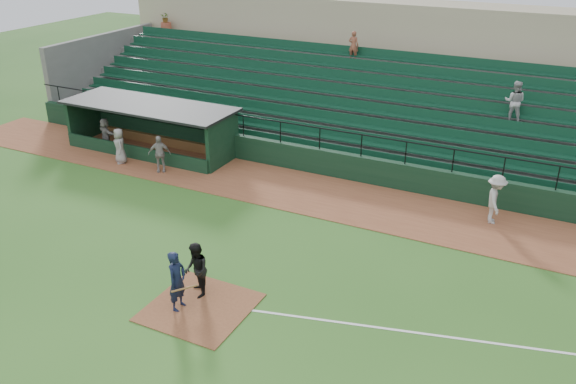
% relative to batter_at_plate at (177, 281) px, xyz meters
% --- Properties ---
extents(ground, '(90.00, 90.00, 0.00)m').
position_rel_batter_at_plate_xyz_m(ground, '(0.54, 1.30, -0.98)').
color(ground, '#2E5D1E').
rests_on(ground, ground).
extents(warning_track, '(40.00, 4.00, 0.03)m').
position_rel_batter_at_plate_xyz_m(warning_track, '(0.54, 9.30, -0.96)').
color(warning_track, brown).
rests_on(warning_track, ground).
extents(home_plate_dirt, '(3.00, 3.00, 0.03)m').
position_rel_batter_at_plate_xyz_m(home_plate_dirt, '(0.54, 0.30, -0.96)').
color(home_plate_dirt, brown).
rests_on(home_plate_dirt, ground).
extents(foul_line, '(17.49, 4.44, 0.01)m').
position_rel_batter_at_plate_xyz_m(foul_line, '(8.54, 2.50, -0.97)').
color(foul_line, white).
rests_on(foul_line, ground).
extents(stadium_structure, '(38.00, 13.08, 6.40)m').
position_rel_batter_at_plate_xyz_m(stadium_structure, '(0.54, 17.76, 1.33)').
color(stadium_structure, black).
rests_on(stadium_structure, ground).
extents(dugout, '(8.90, 3.20, 2.42)m').
position_rel_batter_at_plate_xyz_m(dugout, '(-9.21, 10.86, 0.36)').
color(dugout, black).
rests_on(dugout, ground).
extents(batter_at_plate, '(1.04, 0.73, 1.96)m').
position_rel_batter_at_plate_xyz_m(batter_at_plate, '(0.00, 0.00, 0.00)').
color(batter_at_plate, black).
rests_on(batter_at_plate, ground).
extents(umpire, '(1.11, 1.11, 1.82)m').
position_rel_batter_at_plate_xyz_m(umpire, '(0.11, 0.84, -0.07)').
color(umpire, black).
rests_on(umpire, ground).
extents(runner, '(1.01, 1.40, 1.96)m').
position_rel_batter_at_plate_xyz_m(runner, '(7.56, 10.02, 0.03)').
color(runner, '#ABA6A0').
rests_on(runner, warning_track).
extents(dugout_player_a, '(1.08, 0.92, 1.74)m').
position_rel_batter_at_plate_xyz_m(dugout_player_a, '(-7.11, 8.35, -0.08)').
color(dugout_player_a, '#9A9490').
rests_on(dugout_player_a, warning_track).
extents(dugout_player_b, '(0.99, 0.96, 1.71)m').
position_rel_batter_at_plate_xyz_m(dugout_player_b, '(-9.48, 8.37, -0.09)').
color(dugout_player_b, gray).
rests_on(dugout_player_b, warning_track).
extents(dugout_player_c, '(1.53, 0.93, 1.57)m').
position_rel_batter_at_plate_xyz_m(dugout_player_c, '(-11.49, 9.62, -0.16)').
color(dugout_player_c, gray).
rests_on(dugout_player_c, warning_track).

